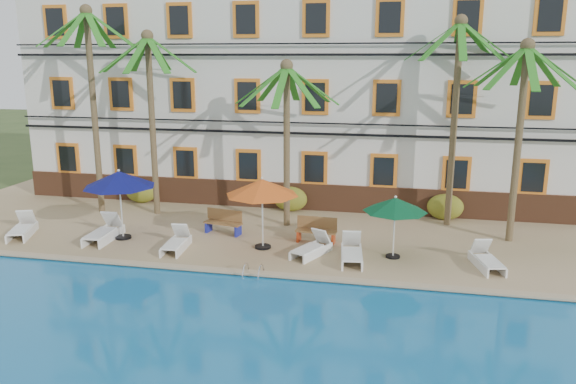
% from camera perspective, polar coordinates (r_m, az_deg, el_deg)
% --- Properties ---
extents(ground, '(100.00, 100.00, 0.00)m').
position_cam_1_polar(ground, '(19.04, -5.27, -7.79)').
color(ground, '#384C23').
rests_on(ground, ground).
extents(pool_deck, '(30.00, 12.00, 0.25)m').
position_cam_1_polar(pool_deck, '(23.56, -1.73, -3.18)').
color(pool_deck, tan).
rests_on(pool_deck, ground).
extents(swimming_pool, '(26.00, 12.00, 0.20)m').
position_cam_1_polar(swimming_pool, '(13.16, -14.67, -18.12)').
color(swimming_pool, '#166CAA').
rests_on(swimming_pool, ground).
extents(pool_coping, '(30.00, 0.35, 0.06)m').
position_cam_1_polar(pool_coping, '(18.14, -6.13, -7.97)').
color(pool_coping, tan).
rests_on(pool_coping, pool_deck).
extents(hotel_building, '(25.40, 6.44, 10.22)m').
position_cam_1_polar(hotel_building, '(27.47, 0.66, 10.37)').
color(hotel_building, silver).
rests_on(hotel_building, pool_deck).
extents(palm_a, '(4.08, 4.08, 8.76)m').
position_cam_1_polar(palm_a, '(25.37, -19.31, 10.31)').
color(palm_a, brown).
rests_on(palm_a, pool_deck).
extents(palm_b, '(4.08, 4.08, 7.75)m').
position_cam_1_polar(palm_b, '(24.39, -13.76, 9.21)').
color(palm_b, brown).
rests_on(palm_b, pool_deck).
extents(palm_c, '(4.08, 4.08, 6.59)m').
position_cam_1_polar(palm_c, '(22.02, -0.14, 7.37)').
color(palm_c, brown).
rests_on(palm_c, pool_deck).
extents(palm_d, '(4.08, 4.08, 8.23)m').
position_cam_1_polar(palm_d, '(22.94, 16.70, 9.47)').
color(palm_d, brown).
rests_on(palm_d, pool_deck).
extents(palm_e, '(4.08, 4.08, 7.31)m').
position_cam_1_polar(palm_e, '(21.62, 22.60, 7.36)').
color(palm_e, brown).
rests_on(palm_e, pool_deck).
extents(shrub_left, '(1.50, 0.90, 1.10)m').
position_cam_1_polar(shrub_left, '(27.09, -14.70, 0.08)').
color(shrub_left, '#2F5919').
rests_on(shrub_left, pool_deck).
extents(shrub_mid, '(1.50, 0.90, 1.10)m').
position_cam_1_polar(shrub_mid, '(24.78, 0.25, -0.71)').
color(shrub_mid, '#2F5919').
rests_on(shrub_mid, pool_deck).
extents(shrub_right, '(1.50, 0.90, 1.10)m').
position_cam_1_polar(shrub_right, '(24.37, 15.68, -1.47)').
color(shrub_right, '#2F5919').
rests_on(shrub_right, pool_deck).
extents(umbrella_blue, '(2.66, 2.66, 2.66)m').
position_cam_1_polar(umbrella_blue, '(21.55, -16.78, 1.22)').
color(umbrella_blue, black).
rests_on(umbrella_blue, pool_deck).
extents(umbrella_red, '(2.60, 2.60, 2.60)m').
position_cam_1_polar(umbrella_red, '(19.60, -2.64, 0.45)').
color(umbrella_red, black).
rests_on(umbrella_red, pool_deck).
extents(umbrella_green, '(2.17, 2.17, 2.18)m').
position_cam_1_polar(umbrella_green, '(19.07, 10.84, -1.31)').
color(umbrella_green, black).
rests_on(umbrella_green, pool_deck).
extents(lounger_a, '(1.31, 2.01, 0.90)m').
position_cam_1_polar(lounger_a, '(23.73, -25.38, -3.36)').
color(lounger_a, white).
rests_on(lounger_a, pool_deck).
extents(lounger_b, '(0.80, 2.07, 0.97)m').
position_cam_1_polar(lounger_b, '(22.06, -18.17, -3.86)').
color(lounger_b, white).
rests_on(lounger_b, pool_deck).
extents(lounger_c, '(0.78, 1.83, 0.84)m').
position_cam_1_polar(lounger_c, '(20.33, -11.27, -5.03)').
color(lounger_c, white).
rests_on(lounger_c, pool_deck).
extents(lounger_d, '(1.31, 1.88, 0.84)m').
position_cam_1_polar(lounger_d, '(19.42, 2.43, -5.66)').
color(lounger_d, white).
rests_on(lounger_d, pool_deck).
extents(lounger_e, '(0.91, 2.01, 0.92)m').
position_cam_1_polar(lounger_e, '(19.01, 6.49, -6.10)').
color(lounger_e, white).
rests_on(lounger_e, pool_deck).
extents(lounger_f, '(1.03, 1.89, 0.85)m').
position_cam_1_polar(lounger_f, '(19.40, 19.53, -6.48)').
color(lounger_f, white).
rests_on(lounger_f, pool_deck).
extents(bench_left, '(1.56, 0.76, 0.93)m').
position_cam_1_polar(bench_left, '(21.83, -6.52, -3.00)').
color(bench_left, olive).
rests_on(bench_left, pool_deck).
extents(bench_right, '(1.53, 0.57, 0.93)m').
position_cam_1_polar(bench_right, '(20.74, 2.92, -3.83)').
color(bench_right, olive).
rests_on(bench_right, pool_deck).
extents(pool_ladder, '(0.54, 0.74, 0.74)m').
position_cam_1_polar(pool_ladder, '(17.83, -3.54, -8.41)').
color(pool_ladder, silver).
rests_on(pool_ladder, ground).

